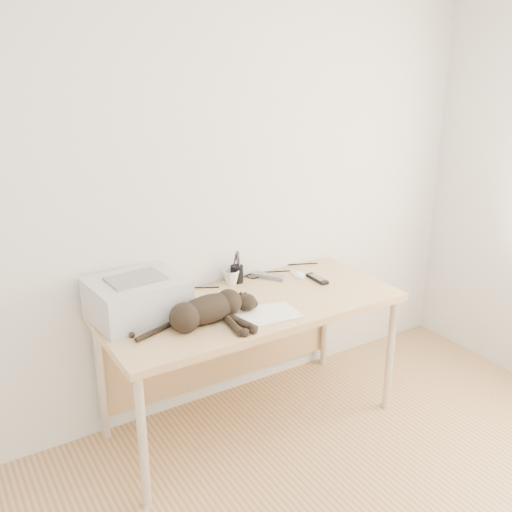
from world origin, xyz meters
TOP-DOWN VIEW (x-y plane):
  - wall_back at (0.00, 1.75)m, footprint 3.50×0.00m
  - desk at (0.00, 1.48)m, footprint 1.60×0.70m
  - printer at (-0.57, 1.55)m, footprint 0.47×0.41m
  - papers at (-0.01, 1.23)m, footprint 0.35×0.28m
  - cat at (-0.32, 1.29)m, footprint 0.66×0.31m
  - mug at (0.03, 1.67)m, footprint 0.13×0.13m
  - pen_cup at (0.08, 1.68)m, footprint 0.07×0.07m
  - remote_grey at (0.27, 1.64)m, footprint 0.16×0.20m
  - remote_black at (0.49, 1.46)m, footprint 0.05×0.17m
  - mouse at (0.44, 1.57)m, footprint 0.10×0.13m
  - cable_tangle at (0.00, 1.70)m, footprint 1.36×0.08m

SIDE VIEW (x-z plane):
  - desk at x=0.00m, z-range 0.24..0.98m
  - papers at x=-0.01m, z-range 0.74..0.75m
  - cable_tangle at x=0.00m, z-range 0.74..0.75m
  - remote_black at x=0.49m, z-range 0.74..0.76m
  - remote_grey at x=0.27m, z-range 0.74..0.76m
  - mouse at x=0.44m, z-range 0.74..0.78m
  - mug at x=0.03m, z-range 0.74..0.83m
  - pen_cup at x=0.08m, z-range 0.70..0.89m
  - cat at x=-0.32m, z-range 0.73..0.88m
  - printer at x=-0.57m, z-range 0.74..0.95m
  - wall_back at x=0.00m, z-range -0.45..3.05m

